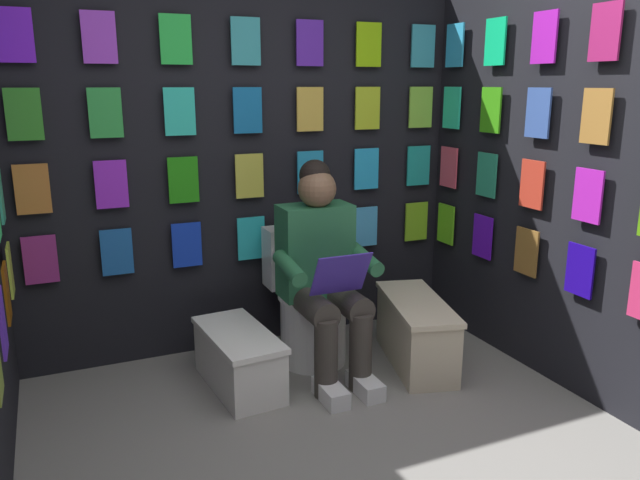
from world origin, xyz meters
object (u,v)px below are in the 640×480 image
toilet (308,305)px  person_reading (324,271)px  comic_longbox_far (416,332)px  comic_longbox_near (239,359)px

toilet → person_reading: (0.00, 0.23, 0.27)m
toilet → comic_longbox_far: bearing=148.4°
person_reading → comic_longbox_near: person_reading is taller
person_reading → toilet: bearing=-90.0°
toilet → comic_longbox_near: 0.56m
toilet → comic_longbox_near: bearing=23.2°
person_reading → comic_longbox_far: (-0.54, 0.11, -0.41)m
comic_longbox_far → toilet: bearing=-16.8°
comic_longbox_near → comic_longbox_far: comic_longbox_far is taller
comic_longbox_far → person_reading: bearing=3.7°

